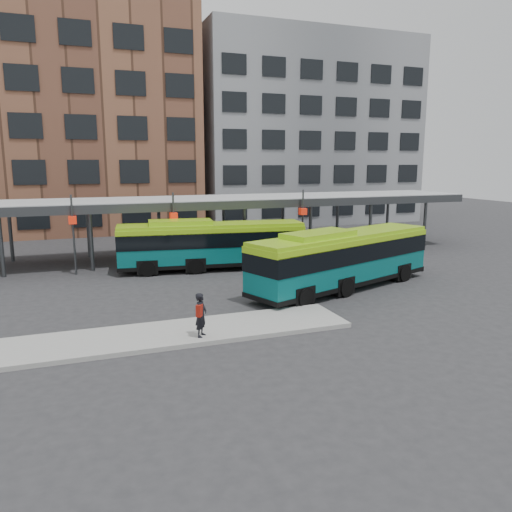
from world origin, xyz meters
The scene contains 9 objects.
ground centered at (0.00, 0.00, 0.00)m, with size 120.00×120.00×0.00m, color #28282B.
boarding_island centered at (-5.50, -3.00, 0.09)m, with size 14.00×3.00×0.18m, color gray.
canopy centered at (-0.06, 12.87, 3.91)m, with size 40.00×6.53×4.80m.
building_brick centered at (-10.00, 32.00, 11.00)m, with size 26.00×14.00×22.00m, color brown.
building_grey centered at (16.00, 32.00, 10.00)m, with size 24.00×14.00×20.00m, color slate.
bus_front centered at (4.32, 1.22, 1.69)m, with size 11.94×6.45×3.25m.
bus_rear centered at (-0.96, 8.38, 1.65)m, with size 11.71×3.86×3.17m.
pedestrian centered at (-4.66, -3.90, 1.04)m, with size 0.68×0.74×1.69m.
bike_rack centered at (12.34, 12.00, 0.46)m, with size 4.77×1.50×1.00m.
Camera 1 is at (-8.93, -21.52, 6.71)m, focal length 35.00 mm.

